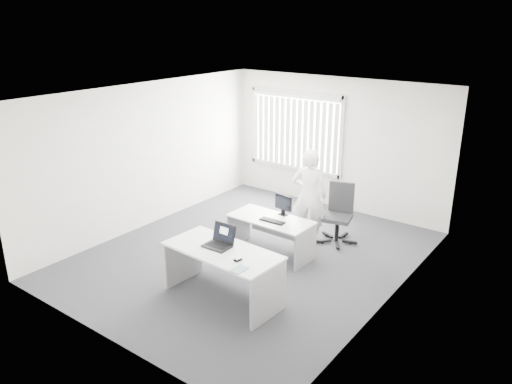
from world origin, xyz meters
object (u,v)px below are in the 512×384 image
Objects in this scene: office_chair at (338,224)px; laptop at (217,237)px; desk_far at (271,228)px; monitor at (283,205)px; person at (309,196)px; desk_near at (223,263)px.

office_chair is 2.79× the size of laptop.
desk_far is 1.37m from office_chair.
desk_far is at bearing -99.68° from monitor.
office_chair reaches higher than monitor.
person is at bearing 75.85° from desk_far.
laptop is at bearing -115.20° from office_chair.
office_chair reaches higher than desk_far.
desk_near is 2.83m from office_chair.
monitor is at bearing 91.94° from laptop.
desk_near is at bearing -76.20° from monitor.
person reaches higher than monitor.
desk_near is 2.52m from person.
desk_far is 0.84× the size of person.
office_chair is 0.63× the size of person.
person is at bearing -162.17° from office_chair.
monitor reaches higher than desk_far.
office_chair is at bearing -170.81° from person.
desk_near is at bearing 68.13° from person.
desk_far is 0.99m from person.
office_chair is 2.99× the size of monitor.
desk_near is 1.65m from desk_far.
monitor is at bearing 52.87° from person.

